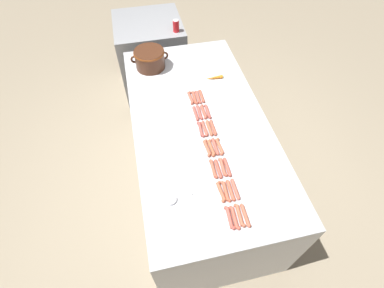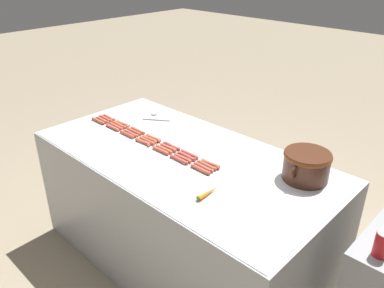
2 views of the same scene
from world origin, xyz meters
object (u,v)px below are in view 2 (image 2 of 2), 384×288
Objects in this scene: carrot at (208,193)px; hot_dog_7 at (105,118)px; hot_dog_19 at (183,158)px; hot_dog_27 at (200,169)px; hot_dog_13 at (207,165)px; hot_dog_14 at (102,120)px; hot_dog_25 at (160,150)px; bean_pot at (307,164)px; hot_dog_17 at (147,141)px; hot_dog_22 at (113,127)px; hot_dog_1 at (123,124)px; hot_dog_0 at (109,118)px; hot_dog_8 at (119,125)px; serving_spoon at (155,115)px; hot_dog_5 at (190,154)px; hot_dog_24 at (143,142)px; hot_dog_21 at (98,121)px; hot_dog_3 at (153,138)px; hot_dog_10 at (150,139)px; soda_can at (382,244)px; hot_dog_16 at (131,133)px; hot_dog_11 at (168,147)px; hot_dog_6 at (211,164)px; hot_dog_23 at (127,134)px; hot_dog_9 at (134,132)px; hot_dog_15 at (116,126)px; hot_dog_26 at (179,159)px; hot_dog_12 at (187,156)px; hot_dog_4 at (172,146)px; hot_dog_2 at (138,131)px.

hot_dog_7 is at bearing -99.83° from carrot.
hot_dog_19 is 0.18m from hot_dog_27.
hot_dog_14 is (0.04, -1.08, 0.00)m from hot_dog_13.
hot_dog_25 is 0.95m from bean_pot.
hot_dog_22 is at bearing -84.79° from hot_dog_17.
hot_dog_27 is (0.06, 1.09, 0.00)m from hot_dog_7.
hot_dog_1 is 0.19m from hot_dog_7.
hot_dog_8 is (0.03, 0.18, 0.00)m from hot_dog_0.
hot_dog_7 is at bearing -35.50° from serving_spoon.
hot_dog_24 is (0.10, -0.36, 0.00)m from hot_dog_5.
hot_dog_1 is at bearing -95.88° from hot_dog_27.
hot_dog_21 is 0.19m from hot_dog_22.
hot_dog_3 is at bearing -179.10° from hot_dog_17.
hot_dog_14 reaches higher than serving_spoon.
hot_dog_10 and hot_dog_14 have the same top height.
hot_dog_7 is at bearing -91.18° from soda_can.
hot_dog_14 and hot_dog_22 have the same top height.
hot_dog_0 is 0.54m from hot_dog_10.
hot_dog_16 is at bearing 80.00° from hot_dog_0.
hot_dog_1 is at bearing -89.75° from hot_dog_5.
hot_dog_11 is at bearing 96.87° from hot_dog_22.
hot_dog_7 is at bearing -87.04° from hot_dog_3.
hot_dog_25 is (0.10, -0.36, 0.00)m from hot_dog_6.
hot_dog_24 is 1.27× the size of soda_can.
hot_dog_0 is 1.00× the size of hot_dog_23.
soda_can is at bearing 90.63° from hot_dog_23.
hot_dog_25 is (0.06, 0.18, 0.00)m from hot_dog_10.
hot_dog_15 is (0.03, -0.18, 0.00)m from hot_dog_9.
hot_dog_10 is at bearing -109.08° from hot_dog_25.
serving_spoon is (-0.29, 0.04, -0.00)m from hot_dog_1.
hot_dog_26 is (0.07, 0.91, 0.00)m from hot_dog_7.
carrot is (0.19, 0.39, 0.00)m from hot_dog_19.
hot_dog_25 is (0.07, -0.36, 0.00)m from hot_dog_13.
hot_dog_26 is at bearing 82.94° from hot_dog_9.
hot_dog_15 is 0.88× the size of carrot.
hot_dog_10 is at bearing -91.54° from soda_can.
hot_dog_23 is 0.46× the size of bean_pot.
hot_dog_19 is (0.06, 0.72, 0.00)m from hot_dog_1.
bean_pot is at bearing 118.14° from hot_dog_26.
bean_pot reaches higher than hot_dog_0.
hot_dog_12 is 1.00× the size of hot_dog_19.
hot_dog_6 is 1.00× the size of hot_dog_17.
bean_pot is (-0.27, 0.69, 0.09)m from hot_dog_5.
hot_dog_19 is (0.06, 0.91, 0.00)m from hot_dog_0.
hot_dog_11 is (0.03, 0.00, 0.00)m from hot_dog_4.
hot_dog_25 is 0.65× the size of serving_spoon.
hot_dog_2 is 0.55m from hot_dog_26.
hot_dog_17 is at bearing 83.60° from hot_dog_0.
hot_dog_8 and hot_dog_17 have the same top height.
hot_dog_15 and hot_dog_26 have the same top height.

